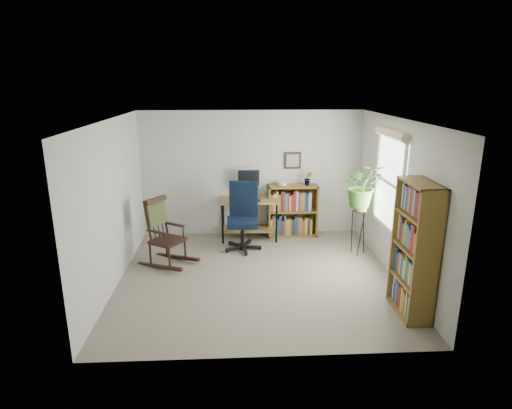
{
  "coord_description": "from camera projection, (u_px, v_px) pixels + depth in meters",
  "views": [
    {
      "loc": [
        -0.34,
        -6.03,
        2.92
      ],
      "look_at": [
        0.0,
        0.4,
        1.05
      ],
      "focal_mm": 30.0,
      "sensor_mm": 36.0,
      "label": 1
    }
  ],
  "objects": [
    {
      "name": "wall_back",
      "position": [
        252.0,
        174.0,
        8.2
      ],
      "size": [
        4.2,
        0.0,
        2.4
      ],
      "primitive_type": "cube",
      "color": "beige",
      "rests_on": "ground"
    },
    {
      "name": "wall_left",
      "position": [
        113.0,
        204.0,
        6.18
      ],
      "size": [
        0.0,
        4.0,
        2.4
      ],
      "primitive_type": "cube",
      "color": "beige",
      "rests_on": "ground"
    },
    {
      "name": "rocking_chair",
      "position": [
        167.0,
        232.0,
        6.92
      ],
      "size": [
        1.13,
        1.02,
        1.13
      ],
      "primitive_type": null,
      "rotation": [
        0.0,
        0.0,
        0.99
      ],
      "color": "black",
      "rests_on": "floor"
    },
    {
      "name": "floor",
      "position": [
        257.0,
        277.0,
        6.62
      ],
      "size": [
        4.2,
        4.0,
        0.0
      ],
      "primitive_type": "cube",
      "color": "gray",
      "rests_on": "ground"
    },
    {
      "name": "window",
      "position": [
        389.0,
        183.0,
        6.62
      ],
      "size": [
        0.12,
        1.2,
        1.5
      ],
      "primitive_type": null,
      "color": "white",
      "rests_on": "wall_right"
    },
    {
      "name": "framed_picture",
      "position": [
        293.0,
        161.0,
        8.14
      ],
      "size": [
        0.32,
        0.04,
        0.32
      ],
      "primitive_type": null,
      "color": "black",
      "rests_on": "wall_back"
    },
    {
      "name": "spider_plant",
      "position": [
        364.0,
        164.0,
        7.04
      ],
      "size": [
        1.69,
        1.88,
        1.46
      ],
      "primitive_type": "imported",
      "color": "#3A6C25",
      "rests_on": "plant_stand"
    },
    {
      "name": "monitor",
      "position": [
        249.0,
        183.0,
        8.08
      ],
      "size": [
        0.46,
        0.16,
        0.56
      ],
      "primitive_type": null,
      "color": "silver",
      "rests_on": "desk"
    },
    {
      "name": "tall_bookshelf",
      "position": [
        415.0,
        250.0,
        5.38
      ],
      "size": [
        0.33,
        0.76,
        1.75
      ],
      "primitive_type": null,
      "color": "brown",
      "rests_on": "floor"
    },
    {
      "name": "wall_right",
      "position": [
        397.0,
        200.0,
        6.39
      ],
      "size": [
        0.0,
        4.0,
        2.4
      ],
      "primitive_type": "cube",
      "color": "beige",
      "rests_on": "ground"
    },
    {
      "name": "office_chair",
      "position": [
        242.0,
        217.0,
        7.52
      ],
      "size": [
        0.75,
        0.75,
        1.22
      ],
      "primitive_type": null,
      "rotation": [
        0.0,
        0.0,
        -0.14
      ],
      "color": "black",
      "rests_on": "floor"
    },
    {
      "name": "wall_front",
      "position": [
        268.0,
        256.0,
        4.37
      ],
      "size": [
        4.2,
        0.0,
        2.4
      ],
      "primitive_type": "cube",
      "color": "beige",
      "rests_on": "ground"
    },
    {
      "name": "potted_plant_small",
      "position": [
        308.0,
        182.0,
        8.13
      ],
      "size": [
        0.13,
        0.24,
        0.11
      ],
      "primitive_type": "imported",
      "color": "#3A6C25",
      "rests_on": "low_bookshelf"
    },
    {
      "name": "desk",
      "position": [
        249.0,
        219.0,
        8.14
      ],
      "size": [
        1.08,
        0.6,
        0.78
      ],
      "primitive_type": null,
      "color": "olive",
      "rests_on": "floor"
    },
    {
      "name": "low_bookshelf",
      "position": [
        293.0,
        211.0,
        8.26
      ],
      "size": [
        0.95,
        0.32,
        1.0
      ],
      "primitive_type": null,
      "color": "brown",
      "rests_on": "floor"
    },
    {
      "name": "keyboard",
      "position": [
        249.0,
        200.0,
        7.91
      ],
      "size": [
        0.4,
        0.15,
        0.02
      ],
      "primitive_type": "cube",
      "color": "black",
      "rests_on": "desk"
    },
    {
      "name": "ceiling",
      "position": [
        258.0,
        120.0,
        5.95
      ],
      "size": [
        4.2,
        4.0,
        0.0
      ],
      "primitive_type": "cube",
      "color": "silver",
      "rests_on": "ground"
    },
    {
      "name": "plant_stand",
      "position": [
        359.0,
        229.0,
        7.36
      ],
      "size": [
        0.26,
        0.26,
        0.93
      ],
      "primitive_type": null,
      "rotation": [
        0.0,
        0.0,
        0.01
      ],
      "color": "black",
      "rests_on": "floor"
    }
  ]
}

